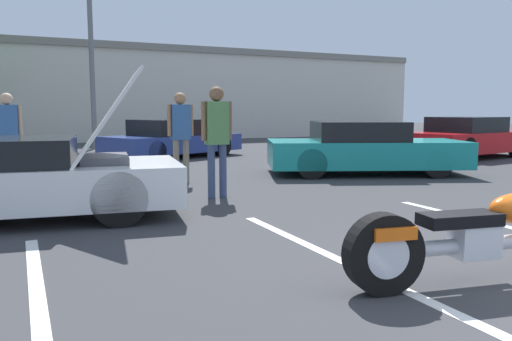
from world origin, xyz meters
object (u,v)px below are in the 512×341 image
at_px(parked_car_right_row, 468,138).
at_px(spectator_near_motorcycle, 181,129).
at_px(parked_car_mid_right_row, 364,149).
at_px(spectator_midground, 8,129).
at_px(spectator_by_show_car, 217,132).
at_px(light_pole, 94,46).
at_px(show_car_hood_open, 12,178).
at_px(parked_car_mid_left_row, 172,139).
at_px(motorcycle, 489,236).

distance_m(parked_car_right_row, spectator_near_motorcycle, 9.34).
height_order(parked_car_mid_right_row, spectator_midground, spectator_midground).
bearing_deg(spectator_by_show_car, light_pole, 91.23).
distance_m(show_car_hood_open, parked_car_mid_left_row, 8.63).
relative_size(motorcycle, parked_car_right_row, 0.57).
bearing_deg(spectator_near_motorcycle, show_car_hood_open, -142.48).
relative_size(parked_car_right_row, parked_car_mid_left_row, 0.99).
relative_size(show_car_hood_open, spectator_by_show_car, 2.53).
bearing_deg(light_pole, parked_car_mid_left_row, -71.79).
height_order(spectator_by_show_car, spectator_midground, spectator_by_show_car).
bearing_deg(spectator_near_motorcycle, spectator_by_show_car, -88.89).
distance_m(light_pole, parked_car_mid_left_row, 5.82).
bearing_deg(light_pole, spectator_by_show_car, -88.77).
height_order(motorcycle, spectator_midground, spectator_midground).
distance_m(show_car_hood_open, parked_car_mid_right_row, 7.27).
bearing_deg(parked_car_mid_left_row, spectator_near_motorcycle, -127.42).
xyz_separation_m(parked_car_right_row, parked_car_mid_left_row, (-7.93, 3.95, -0.05)).
xyz_separation_m(motorcycle, parked_car_mid_right_row, (3.48, 6.17, 0.17)).
bearing_deg(spectator_midground, spectator_by_show_car, -47.75).
xyz_separation_m(light_pole, parked_car_right_row, (9.46, -8.58, -3.12)).
xyz_separation_m(parked_car_right_row, parked_car_mid_right_row, (-5.17, -1.71, -0.03)).
distance_m(motorcycle, parked_car_right_row, 11.71).
bearing_deg(motorcycle, spectator_by_show_car, 107.36).
bearing_deg(spectator_by_show_car, show_car_hood_open, -172.27).
xyz_separation_m(motorcycle, parked_car_right_row, (8.65, 7.89, 0.19)).
bearing_deg(light_pole, parked_car_right_row, -42.21).
distance_m(show_car_hood_open, spectator_by_show_car, 3.07).
height_order(light_pole, spectator_by_show_car, light_pole).
distance_m(parked_car_mid_right_row, parked_car_mid_left_row, 6.30).
bearing_deg(parked_car_mid_left_row, spectator_by_show_car, -123.55).
bearing_deg(parked_car_mid_right_row, spectator_by_show_car, -137.46).
distance_m(parked_car_mid_right_row, spectator_by_show_car, 4.32).
relative_size(show_car_hood_open, parked_car_mid_left_row, 1.00).
xyz_separation_m(parked_car_mid_right_row, spectator_midground, (-7.10, 1.93, 0.49)).
height_order(parked_car_right_row, spectator_near_motorcycle, spectator_near_motorcycle).
relative_size(parked_car_mid_left_row, spectator_by_show_car, 2.52).
distance_m(light_pole, show_car_hood_open, 12.83).
height_order(parked_car_mid_left_row, spectator_by_show_car, spectator_by_show_car).
relative_size(parked_car_mid_right_row, parked_car_mid_left_row, 1.02).
xyz_separation_m(show_car_hood_open, spectator_midground, (-0.07, 3.77, 0.50)).
height_order(light_pole, spectator_midground, light_pole).
distance_m(motorcycle, show_car_hood_open, 5.60).
xyz_separation_m(motorcycle, parked_car_mid_left_row, (0.71, 11.83, 0.14)).
bearing_deg(spectator_by_show_car, spectator_near_motorcycle, 91.11).
bearing_deg(parked_car_mid_left_row, parked_car_right_row, -49.85).
bearing_deg(light_pole, motorcycle, -87.19).
bearing_deg(show_car_hood_open, parked_car_mid_right_row, 23.35).
bearing_deg(motorcycle, parked_car_mid_left_row, 97.20).
bearing_deg(parked_car_mid_left_row, spectator_midground, -162.65).
relative_size(light_pole, parked_car_right_row, 1.49).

